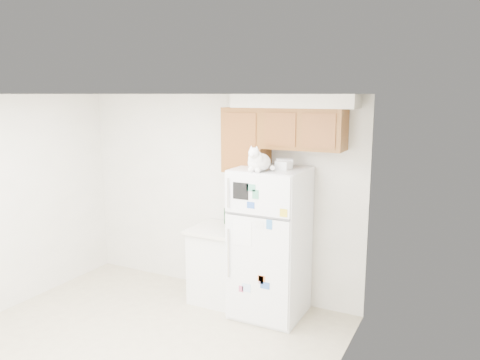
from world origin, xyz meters
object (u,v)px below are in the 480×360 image
Objects in this scene: refrigerator at (270,243)px; bottle_green at (226,213)px; cat at (258,161)px; storage_box_front at (283,165)px; bottle_amber at (232,213)px; base_counter at (220,264)px; storage_box_back at (284,163)px.

refrigerator is 0.77m from bottle_green.
storage_box_front is (0.19, 0.23, -0.06)m from cat.
bottle_amber is (-0.60, 0.21, 0.23)m from refrigerator.
bottle_amber is at bearing 140.84° from cat.
cat is at bearing -98.52° from refrigerator.
bottle_amber reaches higher than base_counter.
base_counter is 5.11× the size of storage_box_back.
bottle_green is at bearing 152.23° from bottle_amber.
bottle_green reaches higher than base_counter.
cat is 2.27× the size of storage_box_back.
cat is 0.31m from storage_box_front.
storage_box_front is at bearing -6.38° from refrigerator.
storage_box_front is at bearing -6.15° from base_counter.
bottle_green is at bearing 159.63° from refrigerator.
refrigerator reaches higher than bottle_green.
base_counter is at bearing -87.84° from bottle_green.
refrigerator is at bearing -19.04° from bottle_amber.
bottle_amber is at bearing 54.74° from base_counter.
storage_box_front is 1.03m from bottle_amber.
bottle_green is at bearing 173.31° from storage_box_front.
cat is at bearing -138.57° from storage_box_back.
base_counter is 0.64m from bottle_amber.
refrigerator is 11.33× the size of storage_box_front.
storage_box_front reaches higher than bottle_amber.
bottle_green is at bearing 142.38° from cat.
cat reaches higher than base_counter.
refrigerator reaches higher than base_counter.
storage_box_back is at bearing 39.60° from refrigerator.
storage_box_front is at bearing -18.00° from bottle_green.
bottle_amber is at bearing 174.73° from storage_box_front.
cat is at bearing -37.62° from bottle_green.
base_counter is 1.53m from cat.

